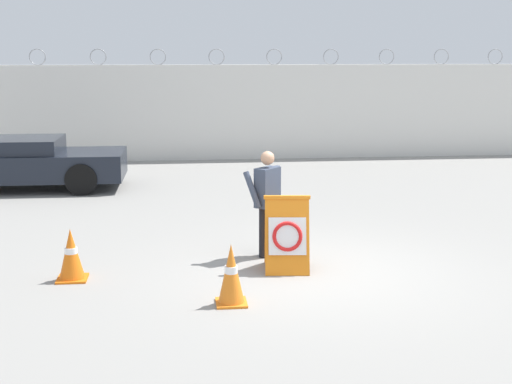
% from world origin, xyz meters
% --- Properties ---
extents(ground_plane, '(90.00, 90.00, 0.00)m').
position_xyz_m(ground_plane, '(0.00, 0.00, 0.00)').
color(ground_plane, gray).
extents(perimeter_wall, '(36.00, 0.30, 3.21)m').
position_xyz_m(perimeter_wall, '(-0.00, 11.15, 1.38)').
color(perimeter_wall, silver).
rests_on(perimeter_wall, ground_plane).
extents(barricade_sign, '(0.70, 0.74, 1.10)m').
position_xyz_m(barricade_sign, '(-0.45, 0.14, 0.55)').
color(barricade_sign, orange).
rests_on(barricade_sign, ground_plane).
extents(security_guard, '(0.62, 0.49, 1.64)m').
position_xyz_m(security_guard, '(-0.64, 0.90, 0.90)').
color(security_guard, black).
rests_on(security_guard, ground_plane).
extents(traffic_cone_near, '(0.41, 0.41, 0.73)m').
position_xyz_m(traffic_cone_near, '(-3.49, 0.02, 0.36)').
color(traffic_cone_near, orange).
rests_on(traffic_cone_near, ground_plane).
extents(traffic_cone_mid, '(0.39, 0.39, 0.78)m').
position_xyz_m(traffic_cone_mid, '(-1.36, -1.19, 0.39)').
color(traffic_cone_mid, orange).
rests_on(traffic_cone_mid, ground_plane).
extents(parked_car_front_coupe, '(4.62, 1.95, 1.19)m').
position_xyz_m(parked_car_front_coupe, '(-5.60, 6.95, 0.62)').
color(parked_car_front_coupe, black).
rests_on(parked_car_front_coupe, ground_plane).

